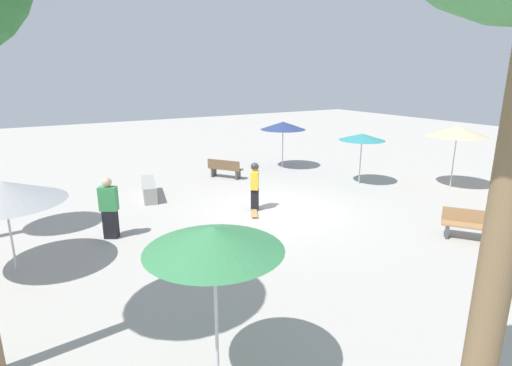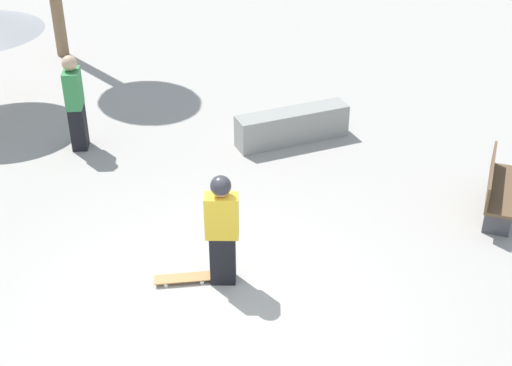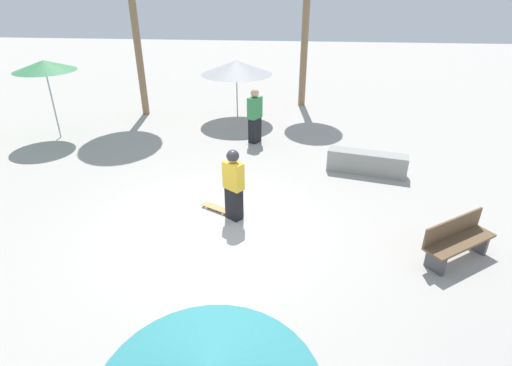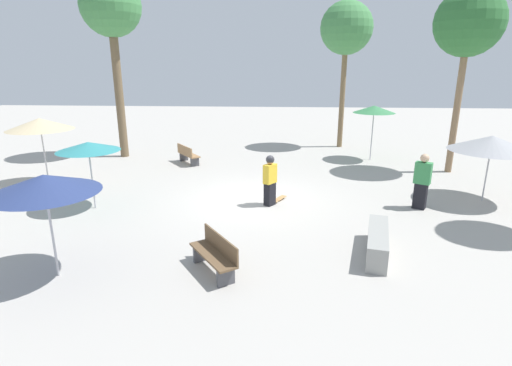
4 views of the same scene
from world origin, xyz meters
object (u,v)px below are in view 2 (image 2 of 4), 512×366
Objects in this scene: concrete_ledge at (292,126)px; bench_near at (498,189)px; bystander_watching at (75,103)px; skater_main at (222,227)px; skateboard at (184,278)px.

bench_near reaches higher than concrete_ledge.
bench_near is 0.87× the size of bystander_watching.
skater_main reaches higher than concrete_ledge.
skateboard is 4.60m from bystander_watching.
bystander_watching reaches higher than skater_main.
skater_main reaches higher than bench_near.
skater_main reaches higher than skateboard.
bystander_watching reaches higher than bench_near.
skateboard is at bearing 3.83° from skater_main.
concrete_ledge reaches higher than skateboard.
bystander_watching is (4.45, -5.87, 0.47)m from bench_near.
skater_main is at bearing -48.50° from bench_near.
concrete_ledge is at bearing -91.13° from bystander_watching.
skater_main is 4.60m from bench_near.
skater_main is 2.09× the size of skateboard.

